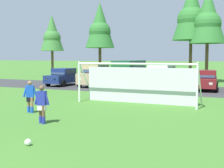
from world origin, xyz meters
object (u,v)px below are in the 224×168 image
(parked_car_slot_center, at_px, (161,77))
(parked_car_slot_center_left, at_px, (129,73))
(parked_car_slot_far_left, at_px, (63,77))
(player_defender_far, at_px, (42,104))
(soccer_goal, at_px, (138,82))
(player_striker_near, at_px, (30,97))
(parked_car_slot_left, at_px, (95,75))
(soccer_ball, at_px, (28,142))
(parked_car_slot_center_right, at_px, (206,80))

(parked_car_slot_center, bearing_deg, parked_car_slot_center_left, 172.54)
(parked_car_slot_far_left, bearing_deg, player_defender_far, -60.18)
(soccer_goal, relative_size, player_defender_far, 4.54)
(parked_car_slot_far_left, xyz_separation_m, parked_car_slot_center, (10.03, 0.04, 0.24))
(player_striker_near, xyz_separation_m, player_defender_far, (2.13, -1.90, 0.00))
(parked_car_slot_left, xyz_separation_m, parked_car_slot_center_left, (3.55, -0.12, 0.23))
(player_striker_near, xyz_separation_m, parked_car_slot_left, (-3.57, 14.33, 0.29))
(soccer_goal, distance_m, parked_car_slot_left, 11.84)
(parked_car_slot_far_left, distance_m, parked_car_slot_center_left, 6.84)
(soccer_ball, relative_size, parked_car_slot_center, 0.05)
(parked_car_slot_far_left, bearing_deg, parked_car_slot_left, 10.11)
(soccer_ball, relative_size, parked_car_slot_center_left, 0.05)
(parked_car_slot_far_left, distance_m, parked_car_slot_left, 3.32)
(parked_car_slot_center, xyz_separation_m, parked_car_slot_center_right, (3.62, 0.97, -0.24))
(soccer_ball, xyz_separation_m, parked_car_slot_center, (-0.55, 18.61, 1.00))
(parked_car_slot_center_left, height_order, parked_car_slot_center_right, parked_car_slot_center_left)
(parked_car_slot_center_left, height_order, parked_car_slot_center, parked_car_slot_center_left)
(parked_car_slot_center_right, bearing_deg, soccer_goal, -106.49)
(soccer_goal, xyz_separation_m, parked_car_slot_center_left, (-4.01, 9.00, 0.05))
(soccer_goal, relative_size, parked_car_slot_left, 1.57)
(parked_car_slot_left, distance_m, parked_car_slot_center_right, 10.39)
(soccer_goal, distance_m, parked_car_slot_far_left, 13.79)
(soccer_ball, distance_m, soccer_goal, 10.11)
(player_striker_near, bearing_deg, soccer_goal, 52.65)
(player_defender_far, xyz_separation_m, parked_car_slot_far_left, (-8.97, 15.65, 0.05))
(soccer_ball, xyz_separation_m, player_defender_far, (-1.61, 2.92, 0.71))
(parked_car_slot_far_left, distance_m, parked_car_slot_center_right, 13.68)
(soccer_goal, distance_m, parked_car_slot_center_left, 9.85)
(player_striker_near, distance_m, parked_car_slot_center, 14.16)
(soccer_goal, height_order, parked_car_slot_center_left, soccer_goal)
(player_defender_far, distance_m, parked_car_slot_center_left, 16.26)
(player_striker_near, bearing_deg, parked_car_slot_center_right, 65.25)
(player_striker_near, xyz_separation_m, parked_car_slot_center_right, (6.81, 14.76, 0.05))
(parked_car_slot_left, bearing_deg, soccer_ball, -69.10)
(player_striker_near, xyz_separation_m, parked_car_slot_center_left, (-0.03, 14.21, 0.52))
(parked_car_slot_far_left, bearing_deg, player_striker_near, -63.56)
(parked_car_slot_left, height_order, parked_car_slot_center_left, parked_car_slot_center_left)
(parked_car_slot_center, distance_m, parked_car_slot_center_right, 3.76)
(soccer_goal, distance_m, parked_car_slot_center_right, 9.97)
(player_striker_near, height_order, parked_car_slot_center_left, parked_car_slot_center_left)
(player_defender_far, height_order, parked_car_slot_center, parked_car_slot_center)
(parked_car_slot_left, relative_size, parked_car_slot_center_left, 0.97)
(player_striker_near, height_order, parked_car_slot_center_right, parked_car_slot_center_right)
(soccer_goal, height_order, parked_car_slot_left, soccer_goal)
(soccer_goal, bearing_deg, parked_car_slot_left, 129.64)
(parked_car_slot_left, distance_m, parked_car_slot_center_left, 3.56)
(parked_car_slot_left, height_order, parked_car_slot_center, same)
(player_striker_near, height_order, parked_car_slot_far_left, parked_car_slot_far_left)
(parked_car_slot_far_left, height_order, parked_car_slot_center_right, same)
(soccer_goal, relative_size, player_striker_near, 4.54)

